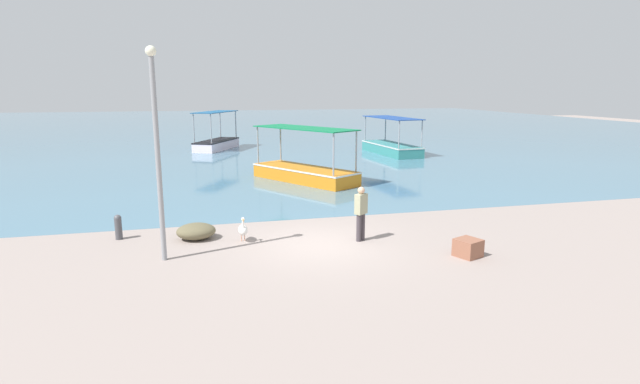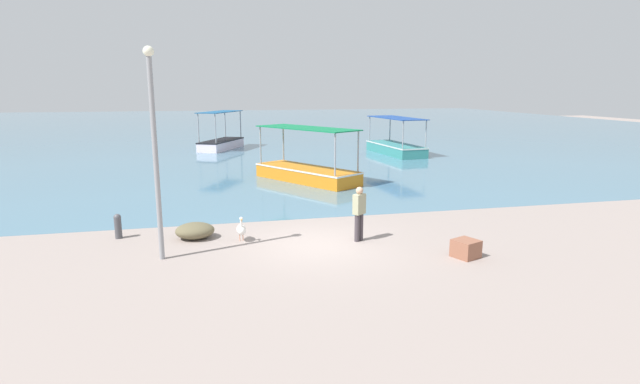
% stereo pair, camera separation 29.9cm
% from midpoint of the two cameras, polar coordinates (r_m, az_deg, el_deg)
% --- Properties ---
extents(ground, '(120.00, 120.00, 0.00)m').
position_cam_midpoint_polar(ground, '(15.09, -0.53, -6.00)').
color(ground, gray).
extents(harbor_water, '(110.00, 90.00, 0.00)m').
position_cam_midpoint_polar(harbor_water, '(62.24, -10.81, 7.36)').
color(harbor_water, teal).
rests_on(harbor_water, ground).
extents(fishing_boat_outer, '(2.53, 6.11, 2.57)m').
position_cam_midpoint_polar(fishing_boat_outer, '(36.01, 7.92, 5.18)').
color(fishing_boat_outer, teal).
rests_on(fishing_boat_outer, harbor_water).
extents(fishing_boat_far_right, '(4.74, 6.03, 2.69)m').
position_cam_midpoint_polar(fishing_boat_far_right, '(25.13, -2.11, 2.44)').
color(fishing_boat_far_right, orange).
rests_on(fishing_boat_far_right, harbor_water).
extents(fishing_boat_near_right, '(3.75, 5.22, 2.86)m').
position_cam_midpoint_polar(fishing_boat_near_right, '(39.07, -11.96, 5.59)').
color(fishing_boat_near_right, white).
rests_on(fishing_boat_near_right, harbor_water).
extents(pelican, '(0.28, 0.80, 0.80)m').
position_cam_midpoint_polar(pelican, '(15.48, -9.36, -4.25)').
color(pelican, '#E0997A').
rests_on(pelican, ground).
extents(lamp_post, '(0.28, 0.28, 5.66)m').
position_cam_midpoint_polar(lamp_post, '(13.79, -18.73, 5.25)').
color(lamp_post, gray).
rests_on(lamp_post, ground).
extents(mooring_bollard, '(0.23, 0.23, 0.78)m').
position_cam_midpoint_polar(mooring_bollard, '(16.74, -22.54, -3.63)').
color(mooring_bollard, '#47474C').
rests_on(mooring_bollard, ground).
extents(fisherman_standing, '(0.45, 0.41, 1.69)m').
position_cam_midpoint_polar(fisherman_standing, '(15.25, 4.14, -2.29)').
color(fisherman_standing, '#40393E').
rests_on(fisherman_standing, ground).
extents(net_pile, '(1.20, 1.02, 0.50)m').
position_cam_midpoint_polar(net_pile, '(16.05, -14.50, -4.37)').
color(net_pile, brown).
rests_on(net_pile, ground).
extents(cargo_crate, '(0.82, 0.82, 0.50)m').
position_cam_midpoint_polar(cargo_crate, '(14.53, 15.99, -6.15)').
color(cargo_crate, '#915943').
rests_on(cargo_crate, ground).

